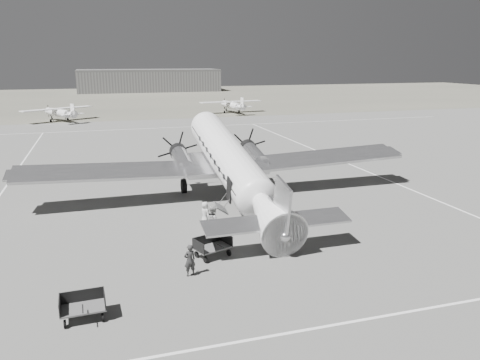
# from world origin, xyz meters

# --- Properties ---
(ground) EXTENTS (260.00, 260.00, 0.00)m
(ground) POSITION_xyz_m (0.00, 0.00, 0.00)
(ground) COLOR slate
(ground) RESTS_ON ground
(taxi_line_near) EXTENTS (60.00, 0.15, 0.01)m
(taxi_line_near) POSITION_xyz_m (0.00, -14.00, 0.01)
(taxi_line_near) COLOR white
(taxi_line_near) RESTS_ON ground
(taxi_line_right) EXTENTS (0.15, 80.00, 0.01)m
(taxi_line_right) POSITION_xyz_m (12.00, 0.00, 0.01)
(taxi_line_right) COLOR white
(taxi_line_right) RESTS_ON ground
(taxi_line_left) EXTENTS (0.15, 60.00, 0.01)m
(taxi_line_left) POSITION_xyz_m (-18.00, 10.00, 0.01)
(taxi_line_left) COLOR white
(taxi_line_left) RESTS_ON ground
(taxi_line_horizon) EXTENTS (90.00, 0.15, 0.01)m
(taxi_line_horizon) POSITION_xyz_m (0.00, 40.00, 0.01)
(taxi_line_horizon) COLOR white
(taxi_line_horizon) RESTS_ON ground
(grass_infield) EXTENTS (260.00, 90.00, 0.01)m
(grass_infield) POSITION_xyz_m (0.00, 95.00, 0.00)
(grass_infield) COLOR #696658
(grass_infield) RESTS_ON ground
(hangar_main) EXTENTS (42.00, 14.00, 6.60)m
(hangar_main) POSITION_xyz_m (5.00, 120.00, 3.30)
(hangar_main) COLOR slate
(hangar_main) RESTS_ON ground
(dc3_airliner) EXTENTS (28.88, 20.08, 5.49)m
(dc3_airliner) POSITION_xyz_m (-2.19, 1.82, 2.75)
(dc3_airliner) COLOR silver
(dc3_airliner) RESTS_ON ground
(light_plane_left) EXTENTS (14.80, 14.02, 2.41)m
(light_plane_left) POSITION_xyz_m (-16.57, 51.90, 1.21)
(light_plane_left) COLOR white
(light_plane_left) RESTS_ON ground
(light_plane_right) EXTENTS (13.00, 11.05, 2.47)m
(light_plane_right) POSITION_xyz_m (13.11, 55.43, 1.24)
(light_plane_right) COLOR white
(light_plane_right) RESTS_ON ground
(baggage_cart_near) EXTENTS (2.19, 1.86, 1.05)m
(baggage_cart_near) POSITION_xyz_m (-5.55, -6.52, 0.52)
(baggage_cart_near) COLOR #505050
(baggage_cart_near) RESTS_ON ground
(baggage_cart_far) EXTENTS (1.84, 1.34, 1.01)m
(baggage_cart_far) POSITION_xyz_m (-11.71, -10.82, 0.50)
(baggage_cart_far) COLOR #505050
(baggage_cart_far) RESTS_ON ground
(ground_crew) EXTENTS (0.62, 0.47, 1.53)m
(ground_crew) POSITION_xyz_m (-7.06, -8.30, 0.77)
(ground_crew) COLOR #2B2B2B
(ground_crew) RESTS_ON ground
(ramp_agent) EXTENTS (0.79, 0.98, 1.92)m
(ramp_agent) POSITION_xyz_m (-4.90, -4.05, 0.96)
(ramp_agent) COLOR #B3B3B0
(ramp_agent) RESTS_ON ground
(passenger) EXTENTS (0.69, 0.84, 1.49)m
(passenger) POSITION_xyz_m (-4.91, -1.91, 0.74)
(passenger) COLOR silver
(passenger) RESTS_ON ground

